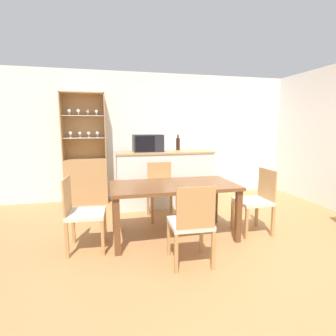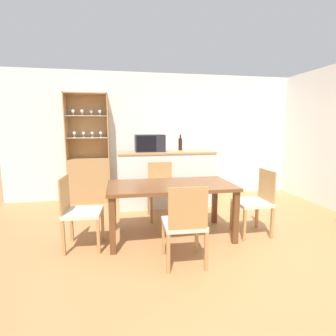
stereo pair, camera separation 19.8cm
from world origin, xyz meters
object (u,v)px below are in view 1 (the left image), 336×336
dining_chair_head_near (191,223)px  dining_chair_head_far (161,190)px  dining_chair_side_left_near (82,213)px  dining_table (173,190)px  microwave (148,143)px  wine_bottle (178,144)px  display_cabinet (86,172)px  dining_chair_side_right_near (256,200)px

dining_chair_head_near → dining_chair_head_far: (0.00, 1.52, 0.00)m
dining_chair_side_left_near → dining_chair_head_far: same height
dining_table → microwave: 1.56m
dining_table → dining_chair_side_left_near: 1.17m
dining_table → dining_chair_head_far: bearing=90.0°
dining_chair_head_far → microwave: 1.00m
microwave → dining_table: bearing=-85.9°
dining_table → wine_bottle: (0.51, 1.60, 0.51)m
display_cabinet → wine_bottle: bearing=-11.5°
wine_bottle → dining_table: bearing=-107.7°
dining_chair_side_right_near → wine_bottle: wine_bottle is taller
microwave → wine_bottle: bearing=13.0°
dining_table → dining_chair_head_near: bearing=-90.2°
dining_chair_head_near → dining_chair_side_left_near: same height
display_cabinet → dining_chair_side_right_near: size_ratio=2.34×
microwave → display_cabinet: bearing=156.4°
dining_chair_side_right_near → dining_chair_side_left_near: bearing=90.1°
dining_chair_head_near → wine_bottle: bearing=80.3°
dining_chair_head_near → dining_chair_side_left_near: size_ratio=1.00×
dining_chair_head_far → wine_bottle: bearing=-121.3°
dining_chair_head_far → microwave: (-0.10, 0.69, 0.72)m
dining_table → dining_chair_head_near: size_ratio=1.84×
dining_table → dining_chair_head_near: dining_chair_head_near is taller
wine_bottle → microwave: bearing=-167.0°
display_cabinet → dining_chair_side_right_near: display_cabinet is taller
dining_chair_side_left_near → dining_chair_head_far: bearing=131.4°
dining_table → dining_chair_side_left_near: (-1.15, -0.13, -0.18)m
dining_table → wine_bottle: wine_bottle is taller
display_cabinet → wine_bottle: (1.75, -0.35, 0.55)m
dining_chair_side_left_near → dining_chair_side_right_near: (2.31, -0.00, 0.00)m
dining_chair_head_far → dining_chair_side_left_near: bearing=37.6°
dining_table → dining_chair_side_right_near: dining_chair_side_right_near is taller
dining_chair_side_left_near → dining_chair_side_right_near: 2.31m
dining_chair_side_left_near → dining_chair_head_far: 1.46m
dining_chair_head_near → dining_chair_side_left_near: bearing=153.6°
dining_chair_head_near → dining_chair_side_right_near: bearing=31.3°
display_cabinet → microwave: (1.13, -0.50, 0.58)m
dining_table → dining_chair_side_left_near: bearing=-173.8°
dining_chair_head_near → wine_bottle: 2.51m
dining_chair_head_near → dining_chair_side_right_near: same height
microwave → dining_chair_side_right_near: bearing=-51.5°
microwave → wine_bottle: size_ratio=1.77×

